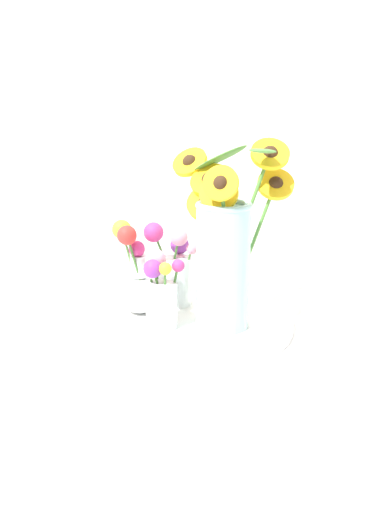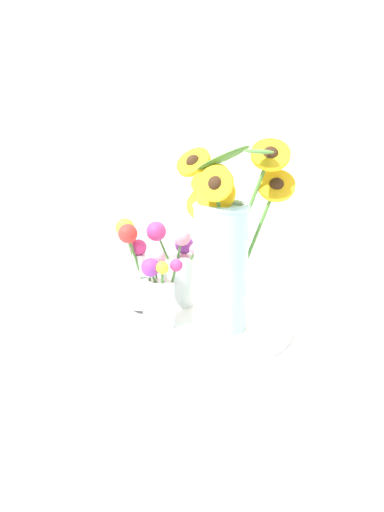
{
  "view_description": "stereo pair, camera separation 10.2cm",
  "coord_description": "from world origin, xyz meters",
  "px_view_note": "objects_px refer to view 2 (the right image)",
  "views": [
    {
      "loc": [
        0.28,
        -0.83,
        0.44
      ],
      "look_at": [
        -0.01,
        0.11,
        0.15
      ],
      "focal_mm": 35.0,
      "sensor_mm": 36.0,
      "label": 1
    },
    {
      "loc": [
        0.38,
        -0.79,
        0.44
      ],
      "look_at": [
        -0.01,
        0.11,
        0.15
      ],
      "focal_mm": 35.0,
      "sensor_mm": 36.0,
      "label": 2
    }
  ],
  "objects_px": {
    "vase_small_center": "(158,290)",
    "vase_bulb_right": "(139,278)",
    "serving_tray": "(192,320)",
    "vase_small_back": "(178,269)",
    "mason_jar_sunflowers": "(222,248)"
  },
  "relations": [
    {
      "from": "vase_small_center",
      "to": "vase_bulb_right",
      "type": "relative_size",
      "value": 0.75
    },
    {
      "from": "serving_tray",
      "to": "vase_bulb_right",
      "type": "xyz_separation_m",
      "value": [
        -0.12,
        -0.01,
        0.09
      ]
    },
    {
      "from": "vase_bulb_right",
      "to": "vase_small_back",
      "type": "height_order",
      "value": "vase_bulb_right"
    },
    {
      "from": "vase_bulb_right",
      "to": "serving_tray",
      "type": "bearing_deg",
      "value": 6.83
    },
    {
      "from": "vase_small_center",
      "to": "vase_small_back",
      "type": "distance_m",
      "value": 0.12
    },
    {
      "from": "serving_tray",
      "to": "mason_jar_sunflowers",
      "type": "distance_m",
      "value": 0.19
    },
    {
      "from": "vase_bulb_right",
      "to": "vase_small_back",
      "type": "relative_size",
      "value": 1.04
    },
    {
      "from": "serving_tray",
      "to": "vase_small_back",
      "type": "xyz_separation_m",
      "value": [
        -0.06,
        0.06,
        0.09
      ]
    },
    {
      "from": "vase_small_center",
      "to": "vase_small_back",
      "type": "relative_size",
      "value": 0.78
    },
    {
      "from": "mason_jar_sunflowers",
      "to": "vase_small_center",
      "type": "height_order",
      "value": "mason_jar_sunflowers"
    },
    {
      "from": "vase_bulb_right",
      "to": "mason_jar_sunflowers",
      "type": "bearing_deg",
      "value": -0.55
    },
    {
      "from": "mason_jar_sunflowers",
      "to": "vase_bulb_right",
      "type": "xyz_separation_m",
      "value": [
        -0.19,
        0.0,
        -0.09
      ]
    },
    {
      "from": "mason_jar_sunflowers",
      "to": "vase_small_back",
      "type": "height_order",
      "value": "mason_jar_sunflowers"
    },
    {
      "from": "serving_tray",
      "to": "vase_bulb_right",
      "type": "distance_m",
      "value": 0.15
    },
    {
      "from": "vase_bulb_right",
      "to": "vase_small_back",
      "type": "xyz_separation_m",
      "value": [
        0.06,
        0.07,
        0.01
      ]
    }
  ]
}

